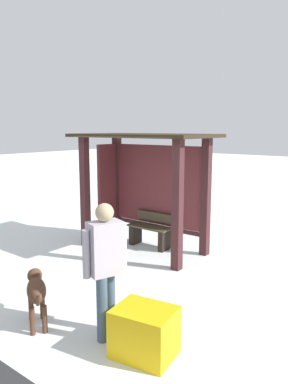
# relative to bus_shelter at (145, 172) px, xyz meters

# --- Properties ---
(ground_plane) EXTENTS (60.00, 60.00, 0.00)m
(ground_plane) POSITION_rel_bus_shelter_xyz_m (0.10, -0.19, -1.71)
(ground_plane) COLOR white
(bus_shelter) EXTENTS (3.02, 1.64, 2.54)m
(bus_shelter) POSITION_rel_bus_shelter_xyz_m (0.00, 0.00, 0.00)
(bus_shelter) COLOR #3F1E20
(bus_shelter) RESTS_ON ground
(bench_left_inside) EXTENTS (1.03, 0.41, 0.76)m
(bench_left_inside) POSITION_rel_bus_shelter_xyz_m (0.10, 0.07, -1.37)
(bench_left_inside) COLOR #453D2A
(bench_left_inside) RESTS_ON ground
(person_walking) EXTENTS (0.39, 0.60, 1.76)m
(person_walking) POSITION_rel_bus_shelter_xyz_m (1.88, -3.24, -0.68)
(person_walking) COLOR #B4ACBB
(person_walking) RESTS_ON ground
(dog) EXTENTS (0.84, 0.60, 0.69)m
(dog) POSITION_rel_bus_shelter_xyz_m (0.93, -3.61, -1.22)
(dog) COLOR #513223
(dog) RESTS_ON ground
(grit_bin) EXTENTS (0.78, 0.67, 0.58)m
(grit_bin) POSITION_rel_bus_shelter_xyz_m (2.52, -3.27, -1.42)
(grit_bin) COLOR yellow
(grit_bin) RESTS_ON ground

